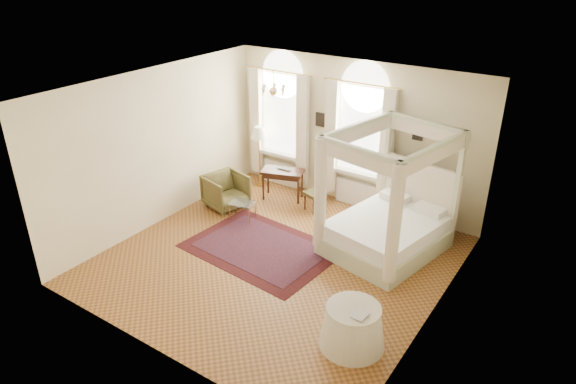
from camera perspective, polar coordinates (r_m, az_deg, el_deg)
name	(u,v)px	position (r m, az deg, el deg)	size (l,w,h in m)	color
ground	(277,259)	(9.91, -1.20, -7.49)	(6.00, 6.00, 0.00)	#9A5B2C
room_walls	(276,164)	(8.98, -1.32, 3.15)	(6.00, 6.00, 6.00)	#FFF0C2
window_left	(281,128)	(12.38, -0.84, 7.15)	(1.62, 0.27, 3.29)	white
window_right	(359,145)	(11.38, 7.92, 5.21)	(1.62, 0.27, 3.29)	white
chandelier	(273,90)	(10.12, -1.64, 11.27)	(0.51, 0.45, 0.50)	#C19240
wall_pictures	(358,125)	(11.38, 7.76, 7.37)	(2.54, 0.03, 0.39)	black
canopy_bed	(386,225)	(10.10, 10.83, -3.66)	(2.23, 2.55, 2.43)	#B6B996
nightstand	(443,223)	(11.07, 16.89, -3.30)	(0.37, 0.34, 0.53)	#341B0E
nightstand_lamp	(447,198)	(10.91, 17.25, -0.67)	(0.27, 0.27, 0.40)	#C19240
writing_desk	(283,174)	(11.95, -0.59, 1.96)	(1.07, 0.78, 0.72)	#341B0E
laptop	(285,168)	(12.01, -0.30, 2.69)	(0.35, 0.23, 0.03)	black
stool	(314,195)	(11.51, 2.96, -0.33)	(0.50, 0.50, 0.46)	#453C1D
armchair	(226,191)	(11.74, -6.90, 0.10)	(0.83, 0.86, 0.78)	#4A4320
coffee_table	(242,204)	(11.22, -5.09, -1.35)	(0.62, 0.49, 0.38)	silver
floor_lamp	(259,136)	(12.43, -3.24, 6.27)	(0.39, 0.39, 1.52)	#C19240
oriental_rug	(262,248)	(10.25, -2.95, -6.23)	(3.00, 2.27, 0.01)	#431011
side_table	(353,326)	(7.91, 7.18, -14.59)	(1.00, 1.00, 0.68)	silver
book	(355,312)	(7.59, 7.41, -13.12)	(0.19, 0.25, 0.02)	black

